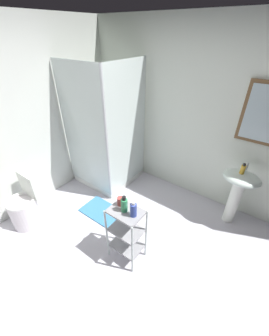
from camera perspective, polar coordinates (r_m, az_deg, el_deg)
name	(u,v)px	position (r m, az deg, el deg)	size (l,w,h in m)	color
ground_plane	(119,270)	(2.68, -4.25, -26.07)	(4.20, 4.20, 0.02)	silver
wall_back	(200,119)	(3.15, 17.60, 12.78)	(4.20, 0.14, 2.50)	silver
wall_left	(2,130)	(3.14, -32.54, 8.84)	(0.10, 4.20, 2.50)	silver
shower_stall	(108,159)	(3.57, -7.26, 2.50)	(0.92, 0.92, 2.00)	white
pedestal_sink	(238,188)	(3.03, 26.58, -5.00)	(0.46, 0.37, 0.81)	white
sink_faucet	(247,166)	(2.99, 28.45, 0.44)	(0.03, 0.03, 0.10)	silver
toilet	(27,204)	(3.23, -27.53, -8.86)	(0.37, 0.49, 0.76)	white
storage_cart	(126,231)	(2.41, -2.26, -16.82)	(0.38, 0.28, 0.74)	silver
hand_soap_bottle	(243,169)	(2.88, 27.61, -0.30)	(0.05, 0.05, 0.14)	gold
shampoo_bottle_blue	(133,210)	(2.09, -0.29, -11.38)	(0.07, 0.07, 0.18)	#364DAF
body_wash_bottle_green	(124,205)	(2.14, -2.83, -10.04)	(0.07, 0.07, 0.19)	#389C61
rinse_cup	(120,201)	(2.23, -3.90, -9.10)	(0.07, 0.07, 0.10)	#B24742
bath_mat	(102,211)	(3.25, -9.04, -11.57)	(0.60, 0.40, 0.02)	teal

